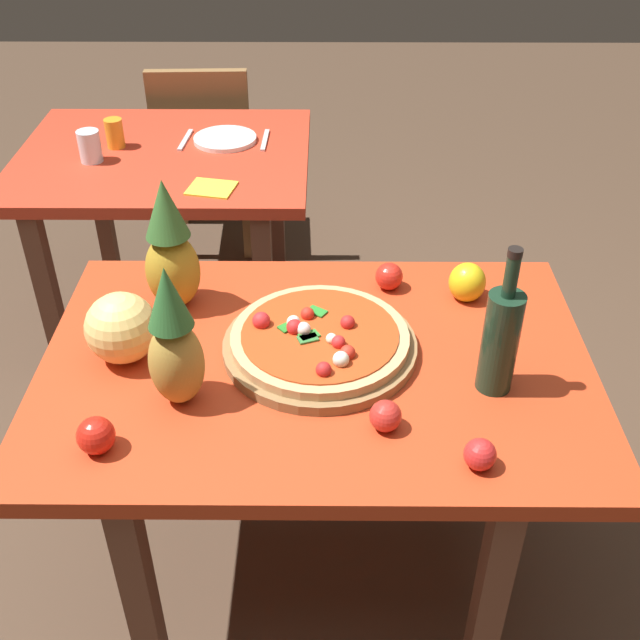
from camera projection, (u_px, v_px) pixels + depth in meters
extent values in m
plane|color=#4C3828|center=(317.00, 567.00, 2.15)|extent=(10.00, 10.00, 0.00)
cube|color=brown|center=(143.00, 609.00, 1.65)|extent=(0.06, 0.06, 0.70)
cube|color=brown|center=(487.00, 611.00, 1.64)|extent=(0.06, 0.06, 0.70)
cube|color=brown|center=(192.00, 384.00, 2.24)|extent=(0.06, 0.06, 0.70)
cube|color=brown|center=(445.00, 386.00, 2.24)|extent=(0.06, 0.06, 0.70)
cube|color=#BD3819|center=(316.00, 366.00, 1.73)|extent=(1.22, 0.83, 0.04)
cube|color=brown|center=(51.00, 305.00, 2.57)|extent=(0.06, 0.06, 0.70)
cube|color=brown|center=(265.00, 306.00, 2.57)|extent=(0.06, 0.06, 0.70)
cube|color=brown|center=(102.00, 206.00, 3.15)|extent=(0.06, 0.06, 0.70)
cube|color=brown|center=(276.00, 206.00, 3.15)|extent=(0.06, 0.06, 0.70)
cube|color=red|center=(163.00, 158.00, 2.64)|extent=(0.99, 0.81, 0.04)
cube|color=olive|center=(250.00, 183.00, 3.66)|extent=(0.04, 0.04, 0.41)
cube|color=olive|center=(180.00, 184.00, 3.65)|extent=(0.04, 0.04, 0.41)
cube|color=olive|center=(247.00, 216.00, 3.39)|extent=(0.04, 0.04, 0.41)
cube|color=olive|center=(171.00, 217.00, 3.38)|extent=(0.04, 0.04, 0.41)
cube|color=olive|center=(208.00, 153.00, 3.39)|extent=(0.41, 0.41, 0.04)
cube|color=olive|center=(200.00, 120.00, 3.11)|extent=(0.40, 0.06, 0.40)
cylinder|color=olive|center=(320.00, 347.00, 1.73)|extent=(0.44, 0.44, 0.02)
cylinder|color=tan|center=(320.00, 338.00, 1.72)|extent=(0.40, 0.40, 0.02)
cylinder|color=#C24119|center=(320.00, 334.00, 1.71)|extent=(0.35, 0.35, 0.00)
sphere|color=red|center=(348.00, 322.00, 1.73)|extent=(0.03, 0.03, 0.03)
sphere|color=red|center=(307.00, 314.00, 1.76)|extent=(0.03, 0.03, 0.03)
sphere|color=red|center=(348.00, 353.00, 1.64)|extent=(0.03, 0.03, 0.03)
sphere|color=red|center=(338.00, 342.00, 1.67)|extent=(0.03, 0.03, 0.03)
sphere|color=red|center=(324.00, 370.00, 1.59)|extent=(0.03, 0.03, 0.03)
sphere|color=red|center=(295.00, 327.00, 1.71)|extent=(0.04, 0.04, 0.04)
sphere|color=red|center=(261.00, 321.00, 1.73)|extent=(0.04, 0.04, 0.04)
cube|color=#277B25|center=(288.00, 326.00, 1.73)|extent=(0.05, 0.05, 0.00)
cube|color=#29862B|center=(319.00, 311.00, 1.77)|extent=(0.05, 0.05, 0.00)
cube|color=#30822F|center=(309.00, 335.00, 1.70)|extent=(0.05, 0.05, 0.00)
cube|color=#317434|center=(308.00, 338.00, 1.69)|extent=(0.05, 0.04, 0.00)
sphere|color=white|center=(304.00, 329.00, 1.71)|extent=(0.03, 0.03, 0.03)
sphere|color=white|center=(331.00, 339.00, 1.68)|extent=(0.02, 0.02, 0.02)
sphere|color=white|center=(341.00, 359.00, 1.62)|extent=(0.04, 0.04, 0.04)
sphere|color=silver|center=(293.00, 322.00, 1.73)|extent=(0.03, 0.03, 0.03)
cylinder|color=#193221|center=(500.00, 343.00, 1.58)|extent=(0.08, 0.08, 0.23)
cylinder|color=#193221|center=(511.00, 276.00, 1.48)|extent=(0.03, 0.03, 0.09)
cylinder|color=black|center=(515.00, 253.00, 1.45)|extent=(0.03, 0.03, 0.02)
ellipsoid|color=#AC8837|center=(177.00, 363.00, 1.56)|extent=(0.11, 0.11, 0.19)
cone|color=#2C652E|center=(168.00, 297.00, 1.46)|extent=(0.09, 0.09, 0.13)
ellipsoid|color=#AB8624|center=(173.00, 271.00, 1.84)|extent=(0.13, 0.13, 0.19)
cone|color=#35662C|center=(165.00, 208.00, 1.74)|extent=(0.10, 0.10, 0.14)
sphere|color=#EFCF74|center=(121.00, 328.00, 1.68)|extent=(0.16, 0.16, 0.16)
ellipsoid|color=yellow|center=(467.00, 282.00, 1.89)|extent=(0.09, 0.09, 0.10)
sphere|color=red|center=(96.00, 435.00, 1.47)|extent=(0.07, 0.07, 0.07)
sphere|color=red|center=(385.00, 416.00, 1.52)|extent=(0.06, 0.06, 0.06)
sphere|color=red|center=(480.00, 454.00, 1.44)|extent=(0.06, 0.06, 0.06)
sphere|color=red|center=(389.00, 276.00, 1.93)|extent=(0.07, 0.07, 0.07)
cylinder|color=orange|center=(115.00, 133.00, 2.64)|extent=(0.06, 0.06, 0.10)
cylinder|color=silver|center=(90.00, 146.00, 2.54)|extent=(0.07, 0.07, 0.10)
cylinder|color=white|center=(225.00, 139.00, 2.71)|extent=(0.22, 0.22, 0.02)
cube|color=silver|center=(185.00, 140.00, 2.71)|extent=(0.03, 0.18, 0.01)
cube|color=silver|center=(265.00, 140.00, 2.71)|extent=(0.02, 0.18, 0.01)
cube|color=yellow|center=(211.00, 188.00, 2.40)|extent=(0.16, 0.15, 0.01)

